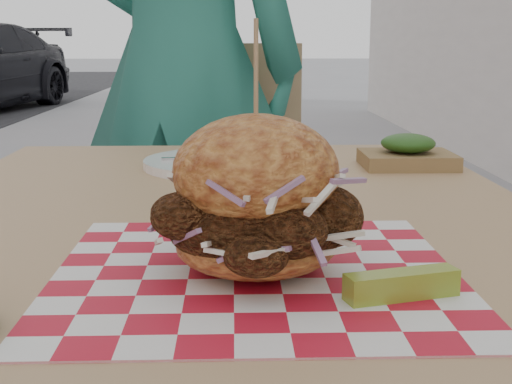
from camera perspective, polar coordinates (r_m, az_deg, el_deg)
diner at (r=1.91m, az=-5.99°, el=10.10°), size 0.74×0.59×1.79m
patio_table at (r=0.87m, az=-2.68°, el=-7.09°), size 0.80×1.20×0.75m
patio_chair at (r=1.95m, az=-2.89°, el=-0.00°), size 0.51×0.52×0.95m
paper_liner at (r=0.65m, az=-0.00°, el=-6.44°), size 0.36×0.36×0.00m
sandwich at (r=0.63m, az=-0.00°, el=-1.02°), size 0.20×0.20×0.22m
pickle_spear at (r=0.59m, az=11.58°, el=-7.28°), size 0.10×0.05×0.02m
place_setting at (r=1.18m, az=-2.49°, el=2.34°), size 0.27×0.27×0.02m
kraft_tray at (r=1.21m, az=12.03°, el=3.03°), size 0.15×0.12×0.06m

